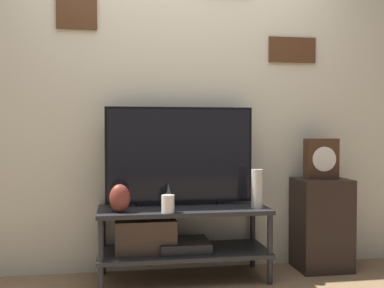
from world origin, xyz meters
name	(u,v)px	position (x,y,z in m)	size (l,w,h in m)	color
wall_back	(178,94)	(0.00, 0.56, 1.36)	(6.40, 0.08, 2.70)	beige
media_console	(170,235)	(-0.10, 0.28, 0.33)	(1.22, 0.47, 0.52)	#232326
television	(180,155)	(-0.01, 0.38, 0.89)	(1.09, 0.05, 0.73)	black
vase_slim_bronze	(169,196)	(-0.11, 0.27, 0.61)	(0.09, 0.09, 0.18)	#4C5647
vase_tall_ceramic	(257,189)	(0.52, 0.17, 0.66)	(0.08, 0.08, 0.28)	beige
vase_urn_stoneware	(120,198)	(-0.45, 0.16, 0.61)	(0.14, 0.11, 0.19)	brown
candle_jar	(168,204)	(-0.13, 0.09, 0.58)	(0.09, 0.09, 0.12)	silver
side_table	(321,224)	(1.09, 0.34, 0.35)	(0.40, 0.34, 0.70)	black
mantel_clock	(321,159)	(1.09, 0.35, 0.86)	(0.25, 0.11, 0.31)	#422819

